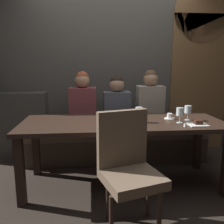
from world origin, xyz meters
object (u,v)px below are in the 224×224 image
Objects in this scene: banquette_bench at (116,145)px; wine_glass_far_right at (188,110)px; diner_bearded at (117,105)px; espresso_cup at (170,117)px; fork_on_table at (184,125)px; wine_glass_far_left at (180,112)px; dining_table at (123,129)px; diner_redhead at (83,103)px; dessert_plate at (197,124)px; chair_near_side at (128,163)px; diner_far_end at (150,101)px; wine_glass_center_front at (139,112)px.

banquette_bench is 1.19m from wine_glass_far_right.
espresso_cup is at bearing -49.76° from diner_bearded.
fork_on_table is at bearing -80.55° from espresso_cup.
diner_bearded is at bearing 124.98° from wine_glass_far_left.
espresso_cup is (0.54, -0.63, 0.54)m from banquette_bench.
dining_table is 12.94× the size of fork_on_table.
dining_table is at bearing 167.70° from wine_glass_far_left.
diner_redhead is 1.53m from dessert_plate.
wine_glass_far_left reaches higher than espresso_cup.
dessert_plate is (0.80, 0.49, 0.20)m from chair_near_side.
chair_near_side reaches higher than wine_glass_far_left.
wine_glass_far_left is 0.22m from espresso_cup.
chair_near_side is at bearing -137.42° from wine_glass_far_right.
diner_far_end reaches higher than diner_bearded.
diner_bearded is at bearing 130.24° from espresso_cup.
wine_glass_far_left is 0.17m from fork_on_table.
dessert_plate reaches higher than fork_on_table.
diner_bearded is 1.02m from wine_glass_far_left.
fork_on_table is at bearing 36.16° from chair_near_side.
diner_far_end is at bearing -0.08° from diner_redhead.
dessert_plate is 0.14m from fork_on_table.
banquette_bench is at bearing 87.81° from chair_near_side.
chair_near_side is at bearing -137.20° from wine_glass_far_left.
banquette_bench is 0.58m from diner_bearded.
diner_far_end is 6.91× the size of espresso_cup.
wine_glass_far_right is (1.18, -0.73, 0.02)m from diner_redhead.
dessert_plate is (0.20, -0.30, -0.01)m from espresso_cup.
espresso_cup is at bearing -83.87° from diner_far_end.
espresso_cup is 0.63× the size of dessert_plate.
diner_redhead reaches higher than wine_glass_center_front.
wine_glass_center_front is (0.16, -0.76, 0.05)m from diner_bearded.
fork_on_table is (0.43, -0.19, -0.11)m from wine_glass_center_front.
banquette_bench is at bearing 135.68° from wine_glass_far_right.
chair_near_side reaches higher than fork_on_table.
wine_glass_center_front is (0.62, -0.78, 0.02)m from diner_redhead.
dining_table is 0.65m from fork_on_table.
dining_table is 18.33× the size of espresso_cup.
diner_redhead is (-0.46, 0.72, 0.18)m from dining_table.
fork_on_table is at bearing -23.82° from wine_glass_center_front.
chair_near_side is 0.96m from dessert_plate.
dessert_plate is 1.12× the size of fork_on_table.
wine_glass_center_front reaches higher than dining_table.
diner_redhead is at bearing 105.62° from chair_near_side.
espresso_cup is (0.07, -0.65, -0.08)m from diner_far_end.
fork_on_table is (0.01, -0.12, -0.11)m from wine_glass_far_left.
dining_table reaches higher than banquette_bench.
espresso_cup is at bearing 157.18° from wine_glass_far_right.
dining_table is 0.82m from banquette_bench.
diner_bearded reaches higher than fork_on_table.
diner_far_end reaches higher than dining_table.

